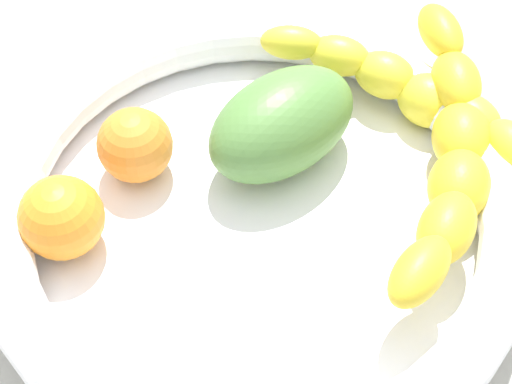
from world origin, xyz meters
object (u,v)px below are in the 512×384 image
object	(u,v)px
banana_draped_left	(423,100)
mango_green	(282,124)
orange_mid_left	(135,145)
fruit_bowl	(256,212)
orange_front	(62,218)
banana_draped_right	(451,152)

from	to	relation	value
banana_draped_left	mango_green	world-z (taller)	mango_green
mango_green	orange_mid_left	bearing A→B (deg)	73.32
fruit_bowl	orange_front	bearing A→B (deg)	74.24
banana_draped_right	mango_green	bearing A→B (deg)	52.96
banana_draped_left	banana_draped_right	world-z (taller)	banana_draped_right
mango_green	orange_front	bearing A→B (deg)	93.79
orange_front	banana_draped_right	bearing A→B (deg)	-103.14
banana_draped_left	orange_mid_left	bearing A→B (deg)	77.38
orange_mid_left	mango_green	size ratio (longest dim) A/B	0.45
orange_front	mango_green	distance (cm)	15.67
fruit_bowl	mango_green	world-z (taller)	mango_green
fruit_bowl	banana_draped_left	xyz separation A→B (cm)	(2.80, -14.05, 1.94)
fruit_bowl	banana_draped_right	world-z (taller)	banana_draped_right
banana_draped_right	orange_mid_left	distance (cm)	20.89
banana_draped_left	orange_front	size ratio (longest dim) A/B	4.22
fruit_bowl	orange_mid_left	xyz separation A→B (cm)	(7.21, 5.66, 1.74)
fruit_bowl	orange_mid_left	bearing A→B (deg)	38.16
banana_draped_left	banana_draped_right	distance (cm)	5.39
banana_draped_right	fruit_bowl	bearing A→B (deg)	79.31
orange_front	orange_mid_left	size ratio (longest dim) A/B	1.05
fruit_bowl	banana_draped_right	size ratio (longest dim) A/B	1.60
fruit_bowl	banana_draped_right	distance (cm)	13.32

